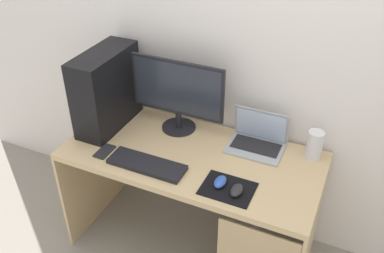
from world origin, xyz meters
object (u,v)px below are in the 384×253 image
object	(u,v)px
monitor	(177,94)
cell_phone	(105,151)
laptop	(257,140)
mouse_left	(220,182)
mouse_right	(237,190)
speaker	(314,145)
keyboard	(147,164)
pc_tower	(106,90)

from	to	relation	value
monitor	cell_phone	bearing A→B (deg)	-125.17
laptop	monitor	bearing A→B (deg)	-177.55
mouse_left	mouse_right	size ratio (longest dim) A/B	1.00
monitor	speaker	size ratio (longest dim) A/B	3.47
laptop	mouse_right	bearing A→B (deg)	-86.37
keyboard	mouse_right	size ratio (longest dim) A/B	4.38
pc_tower	laptop	bearing A→B (deg)	9.14
laptop	cell_phone	world-z (taller)	laptop
speaker	mouse_left	bearing A→B (deg)	-131.47
pc_tower	mouse_left	xyz separation A→B (m)	(0.82, -0.25, -0.21)
keyboard	mouse_left	distance (m)	0.41
pc_tower	monitor	xyz separation A→B (m)	(0.40, 0.12, 0.01)
mouse_left	pc_tower	bearing A→B (deg)	162.96
speaker	mouse_left	xyz separation A→B (m)	(-0.37, -0.42, -0.06)
speaker	cell_phone	distance (m)	1.14
speaker	keyboard	bearing A→B (deg)	-150.45
mouse_right	speaker	bearing A→B (deg)	58.09
monitor	keyboard	size ratio (longest dim) A/B	1.35
pc_tower	monitor	size ratio (longest dim) A/B	0.83
monitor	speaker	xyz separation A→B (m)	(0.79, 0.05, -0.16)
speaker	keyboard	xyz separation A→B (m)	(-0.78, -0.44, -0.07)
monitor	mouse_right	world-z (taller)	monitor
cell_phone	speaker	bearing A→B (deg)	22.27
speaker	mouse_right	bearing A→B (deg)	-121.91
mouse_right	pc_tower	bearing A→B (deg)	163.20
pc_tower	monitor	bearing A→B (deg)	16.86
mouse_left	cell_phone	distance (m)	0.68
keyboard	cell_phone	xyz separation A→B (m)	(-0.27, 0.01, -0.01)
keyboard	monitor	bearing A→B (deg)	90.94
speaker	cell_phone	xyz separation A→B (m)	(-1.06, -0.43, -0.08)
keyboard	mouse_left	bearing A→B (deg)	2.81
laptop	keyboard	xyz separation A→B (m)	(-0.48, -0.41, -0.03)
laptop	mouse_right	size ratio (longest dim) A/B	3.20
laptop	mouse_left	size ratio (longest dim) A/B	3.20
monitor	laptop	world-z (taller)	monitor
monitor	keyboard	bearing A→B (deg)	-89.06
monitor	mouse_left	distance (m)	0.60
speaker	mouse_left	size ratio (longest dim) A/B	1.70
monitor	cell_phone	size ratio (longest dim) A/B	4.35
monitor	mouse_right	size ratio (longest dim) A/B	5.89
mouse_left	mouse_right	distance (m)	0.10
laptop	speaker	size ratio (longest dim) A/B	1.89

